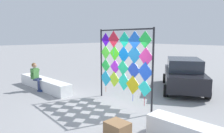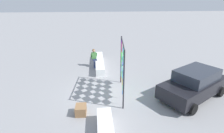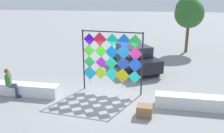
# 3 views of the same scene
# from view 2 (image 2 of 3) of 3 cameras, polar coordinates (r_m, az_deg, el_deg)

# --- Properties ---
(ground) EXTENTS (120.00, 120.00, 0.00)m
(ground) POSITION_cam_2_polar(r_m,az_deg,el_deg) (10.34, -1.91, -8.53)
(ground) COLOR gray
(plaza_ledge_left) EXTENTS (4.24, 0.62, 0.55)m
(plaza_ledge_left) POSITION_cam_2_polar(r_m,az_deg,el_deg) (14.16, -4.00, 1.18)
(plaza_ledge_left) COLOR white
(plaza_ledge_left) RESTS_ON ground
(kite_display_rack) EXTENTS (2.97, 0.35, 3.00)m
(kite_display_rack) POSITION_cam_2_polar(r_m,az_deg,el_deg) (9.55, 3.32, 0.50)
(kite_display_rack) COLOR #232328
(kite_display_rack) RESTS_ON ground
(seated_vendor) EXTENTS (0.66, 0.56, 1.40)m
(seated_vendor) POSITION_cam_2_polar(r_m,az_deg,el_deg) (13.96, -5.70, 3.16)
(seated_vendor) COLOR navy
(seated_vendor) RESTS_ON ground
(parked_car) EXTENTS (3.60, 4.41, 1.59)m
(parked_car) POSITION_cam_2_polar(r_m,az_deg,el_deg) (10.57, 24.75, -5.01)
(parked_car) COLOR black
(parked_car) RESTS_ON ground
(cardboard_box_large) EXTENTS (0.63, 0.51, 0.44)m
(cardboard_box_large) POSITION_cam_2_polar(r_m,az_deg,el_deg) (8.70, -9.91, -13.52)
(cardboard_box_large) COLOR olive
(cardboard_box_large) RESTS_ON ground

